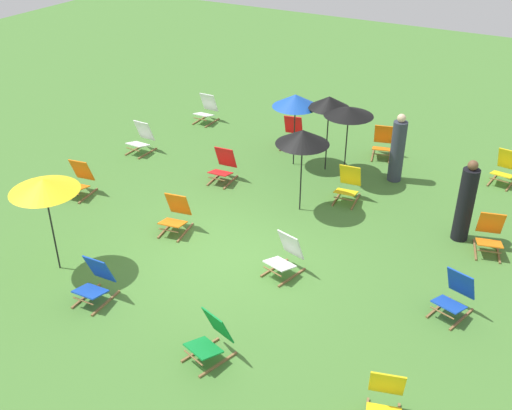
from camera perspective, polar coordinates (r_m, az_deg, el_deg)
The scene contains 23 objects.
ground_plane at distance 12.04m, azimuth -2.80°, elevation -4.56°, with size 40.00×40.00×0.00m, color #477A33.
deckchair_0 at distance 18.04m, azimuth -4.68°, elevation 8.92°, with size 0.48×0.76×0.83m.
deckchair_1 at distance 11.32m, azimuth 2.78°, elevation -4.81°, with size 0.65×0.85×0.83m.
deckchair_2 at distance 9.59m, azimuth -4.25°, elevation -12.40°, with size 0.68×0.87×0.83m.
deckchair_3 at distance 12.77m, azimuth 21.10°, elevation -2.62°, with size 0.66×0.86×0.83m.
deckchair_4 at distance 11.03m, azimuth -14.86°, elevation -7.00°, with size 0.51×0.78×0.83m.
deckchair_5 at distance 12.66m, azimuth -7.56°, elevation -0.94°, with size 0.60×0.83×0.83m.
deckchair_6 at distance 16.12m, azimuth 11.81°, elevation 5.73°, with size 0.65×0.86×0.83m.
deckchair_7 at distance 13.85m, azimuth 8.64°, elevation 1.85°, with size 0.56×0.81×0.83m.
deckchair_8 at distance 10.89m, azimuth 18.17°, elevation -8.10°, with size 0.67×0.86×0.83m.
deckchair_9 at distance 16.31m, azimuth -10.74°, elevation 6.14°, with size 0.50×0.77×0.83m.
deckchair_10 at distance 14.51m, azimuth -16.28°, elevation 2.29°, with size 0.58×0.82×0.83m.
deckchair_11 at distance 16.39m, azimuth 3.39°, elevation 6.75°, with size 0.62×0.84×0.83m.
deckchair_12 at distance 15.62m, azimuth 22.36°, elevation 3.20°, with size 0.57×0.81×0.83m.
deckchair_13 at distance 14.56m, azimuth -3.10°, elevation 3.64°, with size 0.54×0.80×0.83m.
deckchair_15 at distance 8.87m, azimuth 12.04°, elevation -17.58°, with size 0.67×0.86×0.83m.
umbrella_0 at distance 14.87m, azimuth 3.73°, elevation 9.76°, with size 1.13×1.13×1.85m.
umbrella_1 at distance 14.64m, azimuth 6.90°, elevation 9.57°, with size 1.00×1.00×1.91m.
umbrella_2 at distance 11.32m, azimuth -19.32°, elevation 1.77°, with size 1.25×1.25×1.91m.
umbrella_3 at distance 12.72m, azimuth 4.40°, elevation 6.38°, with size 1.15×1.15×1.90m.
umbrella_4 at distance 14.15m, azimuth 8.72°, elevation 8.68°, with size 1.15×1.15×1.87m.
person_0 at distance 12.76m, azimuth 19.09°, elevation 0.16°, with size 0.42×0.42×1.77m.
person_1 at distance 14.77m, azimuth 13.15°, elevation 5.06°, with size 0.34×0.34×1.69m.
Camera 1 is at (5.35, -8.36, 6.82)m, focal length 42.56 mm.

